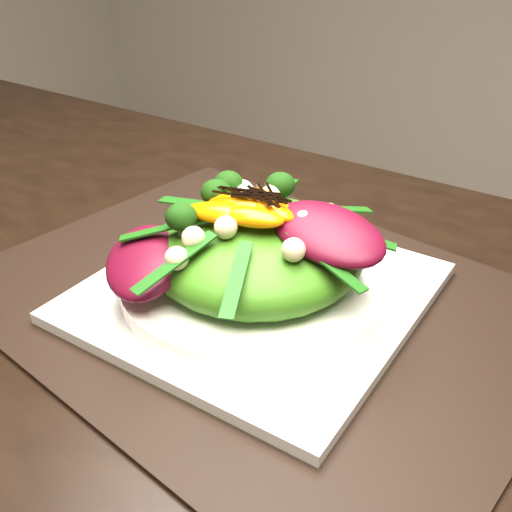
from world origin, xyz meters
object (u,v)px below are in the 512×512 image
Objects in this scene: dining_table at (37,302)px; plate_base at (256,292)px; lettuce_mound at (256,251)px; orange_segment at (273,204)px; salad_bowl at (256,279)px; placemat at (256,299)px.

dining_table is 0.22m from plate_base.
lettuce_mound is at bearing 180.00° from plate_base.
dining_table is at bearing -148.59° from orange_segment.
orange_segment reaches higher than plate_base.
plate_base is 1.48× the size of lettuce_mound.
dining_table is 0.25m from orange_segment.
salad_bowl is 4.16× the size of orange_segment.
salad_bowl is at bearing 0.00° from lettuce_mound.
plate_base is 1.15× the size of salad_bowl.
plate_base is (0.19, 0.10, 0.03)m from dining_table.
placemat is 0.09m from orange_segment.
orange_segment is (0.00, 0.02, 0.04)m from lettuce_mound.
salad_bowl reaches higher than placemat.
plate_base is at bearing 0.00° from salad_bowl.
placemat is 1.82× the size of plate_base.
dining_table is 8.57× the size of lettuce_mound.
lettuce_mound is at bearing 0.00° from salad_bowl.
orange_segment reaches higher than placemat.
lettuce_mound is at bearing -101.11° from orange_segment.
plate_base is at bearing -14.04° from placemat.
dining_table is 6.65× the size of salad_bowl.
orange_segment is at bearing 78.89° from salad_bowl.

